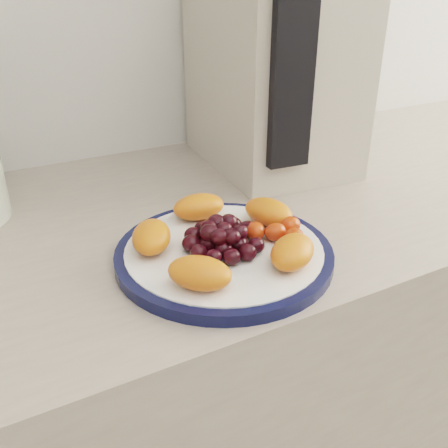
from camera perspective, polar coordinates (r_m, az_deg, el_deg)
counter at (r=1.05m, az=-1.41°, el=-20.61°), size 3.50×0.60×0.90m
cabinet_face at (r=1.07m, az=-1.40°, el=-21.69°), size 3.48×0.58×0.84m
plate_rim at (r=0.63m, az=0.00°, el=-3.43°), size 0.27×0.27×0.01m
plate_face at (r=0.63m, az=0.00°, el=-3.36°), size 0.25×0.25×0.02m
appliance_body at (r=0.92m, az=5.59°, el=18.57°), size 0.24×0.32×0.38m
appliance_panel at (r=0.75m, az=7.76°, el=16.97°), size 0.07×0.03×0.29m
fruit_plate at (r=0.62m, az=0.28°, el=-1.20°), size 0.24×0.23×0.04m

